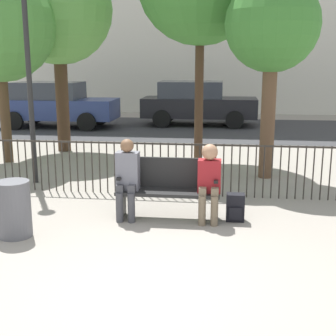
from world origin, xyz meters
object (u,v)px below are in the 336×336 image
Objects in this scene: seated_person_0 at (127,175)px; parked_car_1 at (56,104)px; backpack at (235,208)px; seated_person_1 at (209,178)px; lamp_post at (27,46)px; park_bench at (169,187)px; parked_car_0 at (197,103)px; trash_bin at (14,209)px; tree_0 at (58,10)px; tree_1 at (272,27)px.

seated_person_0 is 10.68m from parked_car_1.
backpack is at bearing -56.48° from parked_car_1.
seated_person_1 is 0.29× the size of lamp_post.
lamp_post is at bearing 148.40° from park_bench.
parked_car_0 reaches higher than park_bench.
lamp_post is 3.71m from trash_bin.
backpack is at bearing -2.25° from park_bench.
seated_person_0 is 1.58× the size of trash_bin.
tree_0 reaches higher than trash_bin.
tree_1 is (0.66, 2.82, 2.79)m from backpack.
trash_bin is (-1.39, -0.93, -0.29)m from seated_person_0.
parked_car_1 is at bearing 107.31° from trash_bin.
seated_person_0 is 1.70m from trash_bin.
tree_0 is (-3.46, 5.11, 3.12)m from park_bench.
park_bench is 6.91m from tree_0.
tree_0 is 5.48m from parked_car_1.
seated_person_0 is at bearing -177.00° from backpack.
seated_person_1 is 0.28× the size of parked_car_0.
backpack is at bearing 3.00° from seated_person_0.
lamp_post reaches higher than parked_car_1.
trash_bin is at bearing -152.25° from park_bench.
park_bench is 0.31× the size of tree_0.
trash_bin is (-2.62, -0.93, -0.29)m from seated_person_1.
tree_1 reaches higher than seated_person_0.
seated_person_0 is 0.31× the size of lamp_post.
tree_1 is at bearing 51.65° from seated_person_0.
parked_car_0 reaches higher than backpack.
parked_car_0 is at bearing 12.92° from parked_car_1.
tree_1 is at bearing -43.88° from parked_car_1.
seated_person_1 is at bearing -85.39° from parked_car_0.
seated_person_0 is at bearing -128.35° from tree_1.
tree_0 reaches higher than seated_person_1.
lamp_post reaches higher than seated_person_0.
tree_1 is 4.69m from lamp_post.
tree_0 is (-2.84, 5.23, 2.92)m from seated_person_0.
lamp_post is at bearing -72.71° from parked_car_1.
tree_0 is at bearing 155.58° from tree_1.
parked_car_0 is 11.82m from trash_bin.
park_bench is 0.39× the size of lamp_post.
park_bench is at bearing -60.85° from parked_car_1.
backpack is 4.94m from lamp_post.
tree_0 reaches higher than parked_car_0.
backpack is at bearing -24.94° from lamp_post.
tree_1 is 0.95× the size of parked_car_1.
backpack is 3.19m from trash_bin.
tree_1 is (5.14, -2.33, -0.61)m from tree_0.
seated_person_1 is (1.23, -0.00, -0.01)m from seated_person_0.
parked_car_0 is at bearing 73.40° from lamp_post.
trash_bin is at bearing -160.57° from seated_person_1.
tree_0 reaches higher than lamp_post.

